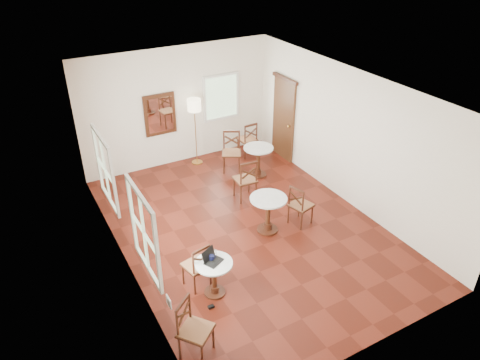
% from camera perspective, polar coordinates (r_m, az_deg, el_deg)
% --- Properties ---
extents(ground, '(7.00, 7.00, 0.00)m').
position_cam_1_polar(ground, '(9.45, 0.89, -6.05)').
color(ground, '#57190E').
rests_on(ground, ground).
extents(room_shell, '(5.02, 7.02, 3.01)m').
position_cam_1_polar(room_shell, '(8.66, -0.26, 4.92)').
color(room_shell, white).
rests_on(room_shell, ground).
extents(cafe_table_near, '(0.63, 0.63, 0.67)m').
position_cam_1_polar(cafe_table_near, '(7.73, -3.28, -11.81)').
color(cafe_table_near, '#411D10').
rests_on(cafe_table_near, ground).
extents(cafe_table_mid, '(0.75, 0.75, 0.79)m').
position_cam_1_polar(cafe_table_mid, '(9.12, 3.56, -3.87)').
color(cafe_table_mid, '#411D10').
rests_on(cafe_table_mid, ground).
extents(cafe_table_back, '(0.73, 0.73, 0.77)m').
position_cam_1_polar(cafe_table_back, '(11.11, 2.31, 2.77)').
color(cafe_table_back, '#411D10').
rests_on(cafe_table_back, ground).
extents(chair_near_a, '(0.49, 0.49, 0.90)m').
position_cam_1_polar(chair_near_a, '(7.88, -5.46, -10.68)').
color(chair_near_a, '#411D10').
rests_on(chair_near_a, ground).
extents(chair_near_b, '(0.63, 0.63, 0.97)m').
position_cam_1_polar(chair_near_b, '(6.84, -5.82, -18.23)').
color(chair_near_b, '#411D10').
rests_on(chair_near_b, ground).
extents(chair_mid_a, '(0.50, 0.50, 1.00)m').
position_cam_1_polar(chair_mid_a, '(10.13, 0.70, 0.06)').
color(chair_mid_a, '#411D10').
rests_on(chair_mid_a, ground).
extents(chair_mid_b, '(0.52, 0.52, 0.93)m').
position_cam_1_polar(chair_mid_b, '(9.40, 7.60, -3.16)').
color(chair_mid_b, '#411D10').
rests_on(chair_mid_b, ground).
extents(chair_back_a, '(0.46, 0.46, 0.96)m').
position_cam_1_polar(chair_back_a, '(12.09, 0.97, 5.18)').
color(chair_back_a, '#411D10').
rests_on(chair_back_a, ground).
extents(chair_back_b, '(0.64, 0.64, 1.02)m').
position_cam_1_polar(chair_back_b, '(11.33, -1.07, 3.56)').
color(chair_back_b, '#411D10').
rests_on(chair_back_b, ground).
extents(floor_lamp, '(0.34, 0.34, 1.76)m').
position_cam_1_polar(floor_lamp, '(11.34, -5.78, 8.84)').
color(floor_lamp, '#BF8C3F').
rests_on(floor_lamp, ground).
extents(laptop, '(0.37, 0.35, 0.21)m').
position_cam_1_polar(laptop, '(7.57, -3.62, -9.86)').
color(laptop, black).
rests_on(laptop, cafe_table_near).
extents(mouse, '(0.09, 0.06, 0.03)m').
position_cam_1_polar(mouse, '(7.55, -3.34, -10.29)').
color(mouse, black).
rests_on(mouse, cafe_table_near).
extents(navy_mug, '(0.12, 0.08, 0.10)m').
position_cam_1_polar(navy_mug, '(7.59, -3.58, -9.76)').
color(navy_mug, black).
rests_on(navy_mug, cafe_table_near).
extents(water_glass, '(0.06, 0.06, 0.10)m').
position_cam_1_polar(water_glass, '(7.68, -3.16, -9.14)').
color(water_glass, white).
rests_on(water_glass, cafe_table_near).
extents(power_adapter, '(0.10, 0.06, 0.04)m').
position_cam_1_polar(power_adapter, '(7.76, -3.69, -15.66)').
color(power_adapter, black).
rests_on(power_adapter, ground).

